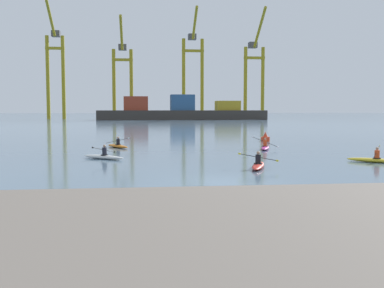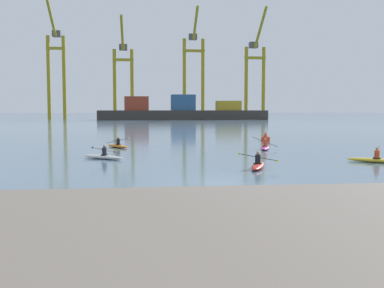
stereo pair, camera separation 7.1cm
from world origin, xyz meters
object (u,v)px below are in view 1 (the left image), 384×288
gantry_crane_east (255,69)px  kayak_red (258,165)px  gantry_crane_west (55,62)px  gantry_crane_east_mid (193,66)px  channel_buoy (265,138)px  gantry_crane_west_mid (122,71)px  kayak_yellow (375,160)px  kayak_white (104,156)px  kayak_magenta (265,147)px  kayak_orange (118,146)px  container_barge (181,112)px

gantry_crane_east → kayak_red: gantry_crane_east is taller
gantry_crane_west → gantry_crane_east_mid: gantry_crane_west is taller
gantry_crane_east_mid → channel_buoy: gantry_crane_east_mid is taller
gantry_crane_west_mid → kayak_red: bearing=-84.5°
kayak_yellow → gantry_crane_east: bearing=79.0°
gantry_crane_east → kayak_white: gantry_crane_east is taller
kayak_red → gantry_crane_west: bearing=104.9°
channel_buoy → kayak_magenta: 9.38m
gantry_crane_west → kayak_white: bearing=-78.3°
gantry_crane_west → kayak_orange: bearing=-77.2°
gantry_crane_west_mid → gantry_crane_east: bearing=-6.0°
gantry_crane_west → channel_buoy: gantry_crane_west is taller
kayak_yellow → kayak_white: bearing=167.2°
gantry_crane_east_mid → kayak_orange: bearing=-99.5°
kayak_red → kayak_white: bearing=147.8°
kayak_white → container_barge: bearing=82.5°
gantry_crane_west_mid → kayak_white: gantry_crane_west_mid is taller
gantry_crane_east_mid → kayak_white: 131.97m
gantry_crane_west_mid → kayak_yellow: bearing=-81.1°
gantry_crane_west → kayak_magenta: gantry_crane_west is taller
gantry_crane_west_mid → gantry_crane_east: (45.54, -4.76, 0.81)m
gantry_crane_east → kayak_white: (-41.63, -124.17, -17.03)m
container_barge → gantry_crane_east_mid: (5.50, 13.81, 15.94)m
container_barge → kayak_orange: bearing=-97.9°
kayak_orange → container_barge: bearing=82.1°
gantry_crane_west → kayak_white: gantry_crane_west is taller
gantry_crane_east_mid → gantry_crane_east: size_ratio=1.03×
gantry_crane_west → gantry_crane_east: (67.91, -2.79, -1.89)m
container_barge → kayak_orange: size_ratio=16.66×
container_barge → gantry_crane_west: (-41.46, 11.72, 16.53)m
kayak_yellow → kayak_red: size_ratio=0.88×
gantry_crane_west_mid → channel_buoy: size_ratio=33.66×
kayak_yellow → kayak_orange: bearing=142.2°
gantry_crane_west_mid → kayak_red: 136.14m
kayak_magenta → channel_buoy: bearing=74.2°
kayak_white → kayak_yellow: kayak_yellow is taller
channel_buoy → kayak_yellow: size_ratio=0.33×
gantry_crane_east → container_barge: bearing=-161.4°
container_barge → kayak_yellow: bearing=-89.2°
gantry_crane_east → kayak_red: (-32.68, -129.80, -17.03)m
gantry_crane_east → kayak_magenta: bearing=-103.8°
kayak_yellow → kayak_magenta: kayak_magenta is taller
gantry_crane_west → gantry_crane_east: bearing=-2.4°
gantry_crane_east_mid → kayak_magenta: size_ratio=10.84×
gantry_crane_east_mid → kayak_red: 136.43m
channel_buoy → kayak_magenta: (-2.55, -9.03, -0.19)m
gantry_crane_west_mid → kayak_white: bearing=-88.3°
kayak_red → container_barge: bearing=87.1°
kayak_red → kayak_orange: 16.80m
kayak_yellow → kayak_red: kayak_yellow is taller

